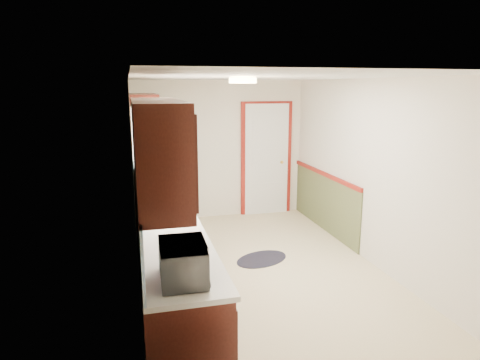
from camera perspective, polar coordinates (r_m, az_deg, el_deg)
room_shell at (r=5.16m, az=3.01°, el=0.09°), size 3.20×5.20×2.52m
kitchen_run at (r=4.76m, az=-10.37°, el=-6.03°), size 0.63×4.00×2.20m
back_wall_trim at (r=7.58m, az=5.13°, el=1.64°), size 1.12×2.30×2.08m
ceiling_fixture at (r=4.76m, az=0.37°, el=13.15°), size 0.30×0.30×0.06m
microwave at (r=3.11m, az=-7.55°, el=-10.27°), size 0.28×0.49×0.33m
refrigerator at (r=7.03m, az=-10.09°, el=0.18°), size 0.76×0.73×1.67m
rug at (r=5.90m, az=2.91°, el=-10.48°), size 0.91×0.77×0.01m
cooktop at (r=6.36m, az=-11.18°, el=-0.08°), size 0.53×0.63×0.02m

